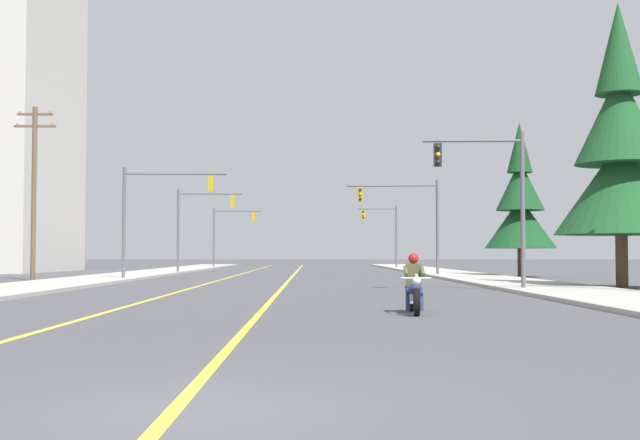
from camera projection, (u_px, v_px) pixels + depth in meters
The scene contains 15 objects.
ground_plane at pixel (197, 409), 7.49m from camera, with size 400.00×400.00×0.00m, color #47474C.
lane_stripe_center at pixel (293, 276), 52.45m from camera, with size 0.16×100.00×0.01m, color yellow.
lane_stripe_left at pixel (234, 276), 52.41m from camera, with size 0.16×100.00×0.01m, color yellow.
sidewalk_kerb_right at pixel (474, 277), 47.56m from camera, with size 4.40×110.00×0.14m, color #ADA89E.
sidewalk_kerb_left at pixel (113, 277), 47.36m from camera, with size 4.40×110.00×0.14m, color #ADA89E.
motorcycle_with_rider at pixel (414, 289), 19.55m from camera, with size 0.70×2.19×1.46m.
traffic_signal_near_right at pixel (494, 187), 31.45m from camera, with size 3.95×0.37×6.20m.
traffic_signal_near_left at pixel (154, 205), 44.49m from camera, with size 5.68×0.46×6.20m.
traffic_signal_mid_right at pixel (410, 212), 52.26m from camera, with size 5.91×0.52×6.20m.
traffic_signal_mid_left at pixel (197, 218), 59.29m from camera, with size 4.76×0.37×6.20m.
traffic_signal_far_right at pixel (385, 227), 79.01m from camera, with size 3.86×0.43×6.20m.
traffic_signal_far_left at pixel (227, 228), 83.30m from camera, with size 4.91×0.39×6.20m.
utility_pole_left_near at pixel (34, 187), 43.43m from camera, with size 2.25×0.26×9.37m.
conifer_tree_right_verge_near at pixel (620, 156), 33.99m from camera, with size 5.51×5.51×12.12m.
conifer_tree_right_verge_far at pixel (520, 206), 50.07m from camera, with size 4.36×4.36×9.61m.
Camera 1 is at (1.07, -7.57, 1.44)m, focal length 45.45 mm.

